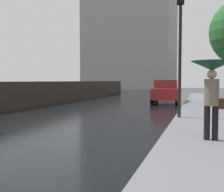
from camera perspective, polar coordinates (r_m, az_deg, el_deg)
car_red_far_ahead at (r=19.65m, az=10.70°, el=0.90°), size 1.94×4.37×1.55m
pedestrian_with_umbrella_near at (r=6.95m, az=19.31°, el=3.40°), size 0.96×0.96×1.82m
traffic_light at (r=11.13m, az=13.45°, el=13.36°), size 0.26×0.39×4.94m
distant_tower at (r=50.49m, az=3.66°, el=16.57°), size 15.10×9.74×32.37m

